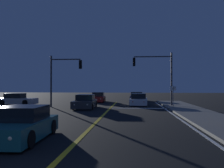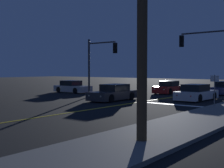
% 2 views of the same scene
% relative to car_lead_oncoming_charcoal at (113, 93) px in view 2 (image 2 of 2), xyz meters
% --- Properties ---
extents(sidewalk_right, '(3.20, 39.90, 0.15)m').
position_rel_car_lead_oncoming_charcoal_xyz_m(sidewalk_right, '(9.62, -9.32, -0.51)').
color(sidewalk_right, slate).
rests_on(sidewalk_right, ground).
extents(lane_line_center, '(0.20, 37.69, 0.01)m').
position_rel_car_lead_oncoming_charcoal_xyz_m(lane_line_center, '(2.49, -9.32, -0.58)').
color(lane_line_center, gold).
rests_on(lane_line_center, ground).
extents(lane_line_edge_right, '(0.16, 37.69, 0.01)m').
position_rel_car_lead_oncoming_charcoal_xyz_m(lane_line_edge_right, '(7.77, -9.32, -0.58)').
color(lane_line_edge_right, white).
rests_on(lane_line_edge_right, ground).
extents(stop_bar, '(5.53, 0.50, 0.01)m').
position_rel_car_lead_oncoming_charcoal_xyz_m(stop_bar, '(5.25, 0.27, -0.58)').
color(stop_bar, white).
rests_on(stop_bar, ground).
extents(car_lead_oncoming_charcoal, '(2.10, 4.74, 1.34)m').
position_rel_car_lead_oncoming_charcoal_xyz_m(car_lead_oncoming_charcoal, '(0.00, 0.00, 0.00)').
color(car_lead_oncoming_charcoal, '#2D2D33').
rests_on(car_lead_oncoming_charcoal, ground).
extents(car_following_oncoming_silver, '(4.49, 1.96, 1.34)m').
position_rel_car_lead_oncoming_charcoal_xyz_m(car_following_oncoming_silver, '(-8.85, 3.76, -0.00)').
color(car_following_oncoming_silver, '#B2B5BA').
rests_on(car_following_oncoming_silver, ground).
extents(car_side_waiting_white, '(2.12, 4.71, 1.34)m').
position_rel_car_lead_oncoming_charcoal_xyz_m(car_side_waiting_white, '(5.36, 4.37, -0.00)').
color(car_side_waiting_white, silver).
rests_on(car_side_waiting_white, ground).
extents(car_mid_block_red, '(1.98, 4.28, 1.34)m').
position_rel_car_lead_oncoming_charcoal_xyz_m(car_mid_block_red, '(-0.06, 9.68, -0.00)').
color(car_mid_block_red, maroon).
rests_on(car_mid_block_red, ground).
extents(traffic_signal_near_right, '(4.20, 0.28, 5.74)m').
position_rel_car_lead_oncoming_charcoal_xyz_m(traffic_signal_near_right, '(7.31, 2.57, 3.26)').
color(traffic_signal_near_right, '#38383D').
rests_on(traffic_signal_near_right, ground).
extents(traffic_signal_far_left, '(3.35, 0.28, 5.38)m').
position_rel_car_lead_oncoming_charcoal_xyz_m(traffic_signal_far_left, '(-2.63, 1.17, 2.98)').
color(traffic_signal_far_left, '#38383D').
rests_on(traffic_signal_far_left, ground).
extents(utility_pole_right, '(1.42, 0.35, 9.07)m').
position_rel_car_lead_oncoming_charcoal_xyz_m(utility_pole_right, '(9.92, -10.94, 4.07)').
color(utility_pole_right, '#4C3823').
rests_on(utility_pole_right, ground).
extents(street_sign_corner, '(0.56, 0.06, 2.21)m').
position_rel_car_lead_oncoming_charcoal_xyz_m(street_sign_corner, '(8.52, -0.23, 0.91)').
color(street_sign_corner, slate).
rests_on(street_sign_corner, ground).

